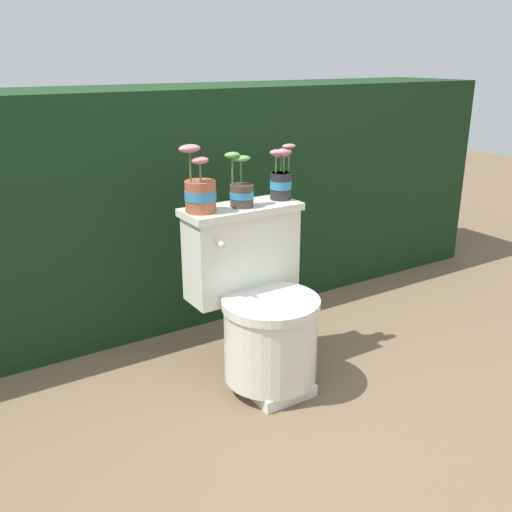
{
  "coord_description": "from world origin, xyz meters",
  "views": [
    {
      "loc": [
        -1.05,
        -1.68,
        1.29
      ],
      "look_at": [
        0.1,
        0.13,
        0.54
      ],
      "focal_mm": 40.0,
      "sensor_mm": 36.0,
      "label": 1
    }
  ],
  "objects": [
    {
      "name": "potted_plant_left",
      "position": [
        -0.09,
        0.24,
        0.8
      ],
      "size": [
        0.14,
        0.12,
        0.26
      ],
      "color": "#9E5638",
      "rests_on": "toilet"
    },
    {
      "name": "potted_plant_middle",
      "position": [
        0.29,
        0.24,
        0.81
      ],
      "size": [
        0.11,
        0.09,
        0.23
      ],
      "color": "#262628",
      "rests_on": "toilet"
    },
    {
      "name": "toilet",
      "position": [
        0.09,
        0.1,
        0.33
      ],
      "size": [
        0.49,
        0.51,
        0.72
      ],
      "color": "silver",
      "rests_on": "ground"
    },
    {
      "name": "ground_plane",
      "position": [
        0.0,
        0.0,
        0.0
      ],
      "size": [
        12.0,
        12.0,
        0.0
      ],
      "primitive_type": "plane",
      "color": "brown"
    },
    {
      "name": "hedge_backdrop",
      "position": [
        0.0,
        0.99,
        0.57
      ],
      "size": [
        4.07,
        0.62,
        1.15
      ],
      "color": "black",
      "rests_on": "ground"
    },
    {
      "name": "potted_plant_midleft",
      "position": [
        0.09,
        0.23,
        0.79
      ],
      "size": [
        0.11,
        0.1,
        0.22
      ],
      "color": "#47382D",
      "rests_on": "toilet"
    }
  ]
}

